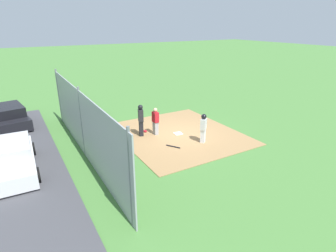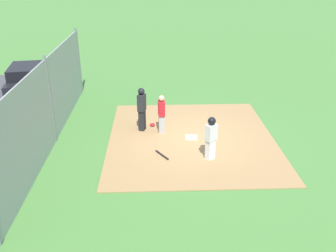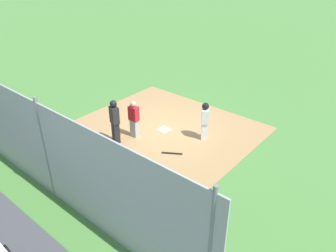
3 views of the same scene
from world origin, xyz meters
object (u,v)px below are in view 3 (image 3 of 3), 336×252
at_px(home_plate, 164,129).
at_px(catcher_mask, 118,134).
at_px(runner, 205,119).
at_px(catcher, 134,119).
at_px(baseball_bat, 172,153).
at_px(umpire, 115,121).

bearing_deg(home_plate, catcher_mask, -127.39).
bearing_deg(runner, catcher, -1.68).
height_order(baseball_bat, catcher_mask, catcher_mask).
xyz_separation_m(baseball_bat, catcher_mask, (-2.57, -0.34, 0.03)).
xyz_separation_m(catcher, catcher_mask, (-0.58, -0.37, -0.74)).
xyz_separation_m(umpire, runner, (2.49, 2.42, -0.06)).
bearing_deg(runner, baseball_bat, 43.19).
relative_size(home_plate, baseball_bat, 0.57).
height_order(catcher, runner, runner).
xyz_separation_m(home_plate, catcher, (-0.58, -1.15, 0.79)).
bearing_deg(runner, home_plate, -21.42).
bearing_deg(catcher, umpire, 160.81).
xyz_separation_m(home_plate, catcher_mask, (-1.16, -1.52, 0.05)).
height_order(home_plate, catcher_mask, catcher_mask).
height_order(catcher, baseball_bat, catcher).
bearing_deg(baseball_bat, catcher_mask, 154.99).
distance_m(catcher, baseball_bat, 2.13).
xyz_separation_m(catcher, umpire, (-0.24, -0.78, 0.15)).
height_order(home_plate, catcher, catcher).
relative_size(umpire, baseball_bat, 2.31).
distance_m(home_plate, catcher_mask, 1.92).
relative_size(runner, baseball_bat, 2.03).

